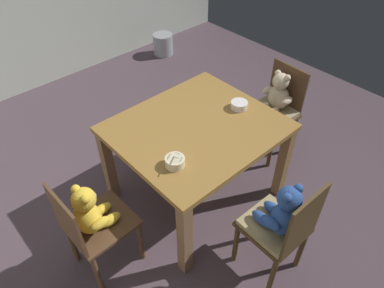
# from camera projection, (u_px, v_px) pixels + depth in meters

# --- Properties ---
(ground_plane) EXTENTS (5.20, 5.20, 0.04)m
(ground_plane) POSITION_uv_depth(u_px,v_px,m) (196.00, 194.00, 3.10)
(ground_plane) COLOR #4E3D46
(dining_table) EXTENTS (1.16, 1.02, 0.74)m
(dining_table) POSITION_uv_depth(u_px,v_px,m) (197.00, 138.00, 2.67)
(dining_table) COLOR olive
(dining_table) RESTS_ON ground_plane
(teddy_chair_near_right) EXTENTS (0.38, 0.41, 0.85)m
(teddy_chair_near_right) POSITION_uv_depth(u_px,v_px,m) (276.00, 102.00, 3.17)
(teddy_chair_near_right) COLOR #4B331E
(teddy_chair_near_right) RESTS_ON ground_plane
(teddy_chair_near_left) EXTENTS (0.42, 0.39, 0.83)m
(teddy_chair_near_left) POSITION_uv_depth(u_px,v_px,m) (91.00, 218.00, 2.24)
(teddy_chair_near_left) COLOR #533722
(teddy_chair_near_left) RESTS_ON ground_plane
(teddy_chair_near_front) EXTENTS (0.38, 0.39, 0.88)m
(teddy_chair_near_front) POSITION_uv_depth(u_px,v_px,m) (282.00, 220.00, 2.21)
(teddy_chair_near_front) COLOR #49361B
(teddy_chair_near_front) RESTS_ON ground_plane
(porridge_bowl_white_near_right) EXTENTS (0.13, 0.13, 0.05)m
(porridge_bowl_white_near_right) POSITION_uv_depth(u_px,v_px,m) (239.00, 105.00, 2.74)
(porridge_bowl_white_near_right) COLOR silver
(porridge_bowl_white_near_right) RESTS_ON dining_table
(porridge_bowl_cream_near_left) EXTENTS (0.13, 0.13, 0.13)m
(porridge_bowl_cream_near_left) POSITION_uv_depth(u_px,v_px,m) (175.00, 162.00, 2.28)
(porridge_bowl_cream_near_left) COLOR beige
(porridge_bowl_cream_near_left) RESTS_ON dining_table
(metal_pail) EXTENTS (0.26, 0.26, 0.28)m
(metal_pail) POSITION_uv_depth(u_px,v_px,m) (163.00, 44.00, 4.88)
(metal_pail) COLOR #93969B
(metal_pail) RESTS_ON ground_plane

